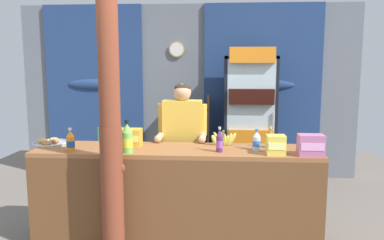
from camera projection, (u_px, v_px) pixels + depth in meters
The scene contains 18 objects.
ground_plane at pixel (176, 214), 4.51m from camera, with size 7.05×7.05×0.00m, color slate.
back_wall_curtained at pixel (187, 89), 5.96m from camera, with size 5.13×0.22×2.62m.
stall_counter at pixel (175, 188), 3.66m from camera, with size 2.71×0.60×0.93m.
timber_post at pixel (111, 133), 3.28m from camera, with size 0.21×0.19×2.42m.
drink_fridge at pixel (249, 113), 5.32m from camera, with size 0.70×0.74×1.95m.
bottle_shelf_rack at pixel (193, 137), 5.69m from camera, with size 0.48×0.28×1.29m.
plastic_lawn_chair at pixel (104, 156), 5.26m from camera, with size 0.58×0.58×0.86m.
shopkeeper at pixel (182, 135), 4.24m from camera, with size 0.53×0.42×1.53m.
soda_bottle_lime_soda at pixel (127, 139), 3.53m from camera, with size 0.10×0.10×0.30m.
soda_bottle_water at pixel (257, 141), 3.64m from camera, with size 0.08×0.08×0.20m.
soda_bottle_grape_soda at pixel (220, 141), 3.57m from camera, with size 0.06×0.06×0.23m.
soda_bottle_iced_tea at pixel (270, 139), 3.74m from camera, with size 0.07×0.07×0.21m.
soda_bottle_orange_soda at pixel (71, 141), 3.60m from camera, with size 0.08×0.08×0.22m.
snack_box_wafer at pixel (311, 145), 3.42m from camera, with size 0.22×0.15×0.19m.
snack_box_choco_powder at pixel (131, 138), 3.81m from camera, with size 0.21×0.16×0.17m.
snack_box_instant_noodle at pixel (276, 145), 3.47m from camera, with size 0.16×0.15×0.18m.
pastry_tray at pixel (50, 143), 3.89m from camera, with size 0.35×0.35×0.07m.
banana_bunch at pixel (223, 140), 3.85m from camera, with size 0.27×0.07×0.16m.
Camera 1 is at (0.50, -3.19, 1.74)m, focal length 36.21 mm.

